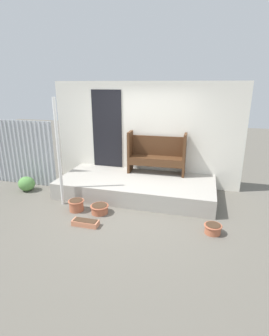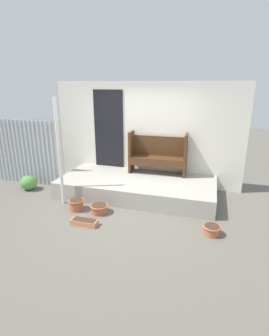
% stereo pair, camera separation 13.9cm
% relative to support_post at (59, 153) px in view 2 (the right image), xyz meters
% --- Properties ---
extents(ground_plane, '(24.00, 24.00, 0.00)m').
position_rel_support_post_xyz_m(ground_plane, '(1.42, 0.12, -1.15)').
color(ground_plane, '#666056').
extents(porch_slab, '(3.63, 1.60, 0.39)m').
position_rel_support_post_xyz_m(porch_slab, '(1.43, 0.92, -0.95)').
color(porch_slab, '#A8A399').
rests_on(porch_slab, ground_plane).
extents(house_wall, '(4.83, 0.08, 2.60)m').
position_rel_support_post_xyz_m(house_wall, '(1.39, 1.75, 0.16)').
color(house_wall, white).
rests_on(house_wall, ground_plane).
extents(fence_corrugated, '(2.21, 0.05, 1.67)m').
position_rel_support_post_xyz_m(fence_corrugated, '(-1.78, 0.87, -0.31)').
color(fence_corrugated, '#ADB2B7').
rests_on(fence_corrugated, ground_plane).
extents(support_post, '(0.07, 0.07, 2.29)m').
position_rel_support_post_xyz_m(support_post, '(0.00, 0.00, 0.00)').
color(support_post, white).
rests_on(support_post, ground_plane).
extents(bench, '(1.42, 0.43, 1.03)m').
position_rel_support_post_xyz_m(bench, '(1.80, 1.52, -0.24)').
color(bench, '#4C2D19').
rests_on(bench, porch_slab).
extents(flower_pot_left, '(0.34, 0.34, 0.24)m').
position_rel_support_post_xyz_m(flower_pot_left, '(0.44, -0.21, -1.02)').
color(flower_pot_left, '#B26042').
rests_on(flower_pot_left, ground_plane).
extents(flower_pot_middle, '(0.38, 0.38, 0.18)m').
position_rel_support_post_xyz_m(flower_pot_middle, '(0.95, -0.20, -1.05)').
color(flower_pot_middle, '#B26042').
rests_on(flower_pot_middle, ground_plane).
extents(flower_pot_right, '(0.32, 0.32, 0.17)m').
position_rel_support_post_xyz_m(flower_pot_right, '(3.18, -0.38, -1.05)').
color(flower_pot_right, '#B26042').
rests_on(flower_pot_right, ground_plane).
extents(planter_box_rect, '(0.50, 0.19, 0.11)m').
position_rel_support_post_xyz_m(planter_box_rect, '(0.88, -0.72, -1.09)').
color(planter_box_rect, tan).
rests_on(planter_box_rect, ground_plane).
extents(shrub_by_fence, '(0.41, 0.37, 0.36)m').
position_rel_support_post_xyz_m(shrub_by_fence, '(-1.25, 0.44, -0.97)').
color(shrub_by_fence, '#599347').
rests_on(shrub_by_fence, ground_plane).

